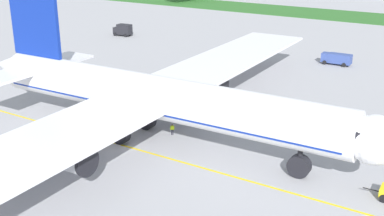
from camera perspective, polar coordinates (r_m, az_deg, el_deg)
ground_plane at (r=65.89m, az=-8.06°, el=-4.35°), size 600.00×600.00×0.00m
apron_taxi_line at (r=65.91m, az=-8.05°, el=-4.35°), size 280.00×0.36×0.01m
grass_median_strip at (r=174.94m, az=19.02°, el=9.99°), size 320.00×24.00×0.10m
airliner_foreground at (r=64.81m, az=-4.74°, el=1.27°), size 61.68×98.98×18.33m
ground_crew_wingwalker_port at (r=68.25m, az=-2.31°, el=-2.40°), size 0.47×0.46×1.61m
service_truck_baggage_loader at (r=136.27m, az=-8.06°, el=9.04°), size 5.22×2.93×3.18m
service_truck_fuel_bowser at (r=109.12m, az=16.50°, el=5.57°), size 6.25×2.42×2.46m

